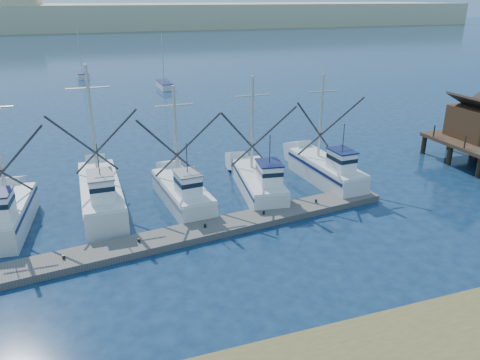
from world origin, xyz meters
name	(u,v)px	position (x,y,z in m)	size (l,w,h in m)	color
ground	(319,280)	(0.00, 0.00, 0.00)	(500.00, 500.00, 0.00)	#0D1F39
floating_dock	(157,241)	(-7.02, 6.27, 0.21)	(31.15, 2.08, 0.42)	#58544F
dune_ridge	(91,16)	(0.00, 210.00, 5.00)	(360.00, 60.00, 10.00)	tan
trawler_fleet	(130,196)	(-7.83, 11.49, 0.99)	(30.83, 9.63, 9.28)	silver
sailboat_near	(165,85)	(2.67, 54.58, 0.50)	(1.79, 5.41, 8.10)	silver
sailboat_far	(83,74)	(-8.91, 69.68, 0.49)	(1.92, 6.28, 8.10)	silver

